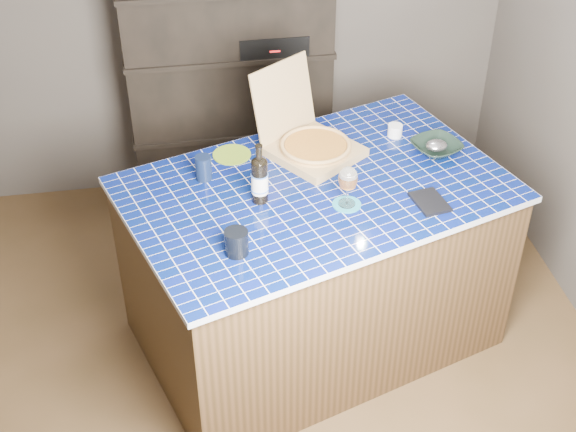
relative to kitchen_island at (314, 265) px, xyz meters
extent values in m
plane|color=brown|center=(-0.27, -0.17, -0.48)|extent=(3.50, 3.50, 0.00)
plane|color=#514B46|center=(-0.27, 1.58, 0.77)|extent=(3.50, 0.00, 3.50)
cube|color=black|center=(-0.27, 1.36, 0.42)|extent=(1.20, 0.40, 1.80)
cube|color=black|center=(-0.02, 1.31, 0.64)|extent=(0.40, 0.32, 0.12)
cube|color=#4F351F|center=(0.00, 0.00, -0.02)|extent=(1.96, 1.56, 0.93)
cube|color=#05154B|center=(0.00, 0.00, 0.46)|extent=(2.02, 1.62, 0.03)
cube|color=#9D7C50|center=(0.05, 0.27, 0.50)|extent=(0.52, 0.52, 0.04)
cube|color=#9D7C50|center=(-0.08, 0.45, 0.71)|extent=(0.36, 0.29, 0.37)
cylinder|color=tan|center=(0.05, 0.27, 0.53)|extent=(0.35, 0.35, 0.01)
cylinder|color=maroon|center=(0.05, 0.27, 0.54)|extent=(0.30, 0.30, 0.01)
torus|color=tan|center=(0.05, 0.27, 0.54)|extent=(0.35, 0.35, 0.02)
cylinder|color=black|center=(-0.27, -0.07, 0.58)|extent=(0.07, 0.07, 0.21)
ellipsoid|color=black|center=(-0.27, -0.07, 0.69)|extent=(0.07, 0.07, 0.04)
cylinder|color=black|center=(-0.27, -0.07, 0.74)|extent=(0.03, 0.03, 0.08)
cylinder|color=white|center=(-0.27, -0.07, 0.57)|extent=(0.08, 0.08, 0.09)
cylinder|color=#3D6ED1|center=(-0.27, -0.07, 0.54)|extent=(0.08, 0.08, 0.01)
cylinder|color=#3D6ED1|center=(-0.27, -0.07, 0.62)|extent=(0.08, 0.08, 0.01)
cylinder|color=teal|center=(0.11, -0.16, 0.48)|extent=(0.13, 0.13, 0.01)
cylinder|color=white|center=(0.11, -0.16, 0.49)|extent=(0.08, 0.08, 0.01)
cylinder|color=white|center=(0.11, -0.16, 0.53)|extent=(0.01, 0.01, 0.08)
ellipsoid|color=white|center=(0.11, -0.16, 0.62)|extent=(0.09, 0.09, 0.12)
cylinder|color=#AE601B|center=(0.11, -0.16, 0.61)|extent=(0.07, 0.07, 0.05)
cylinder|color=white|center=(0.11, -0.16, 0.65)|extent=(0.07, 0.07, 0.02)
cylinder|color=black|center=(-0.42, -0.42, 0.54)|extent=(0.10, 0.10, 0.11)
cube|color=black|center=(0.48, -0.21, 0.49)|extent=(0.16, 0.21, 0.01)
imported|color=black|center=(0.64, 0.20, 0.51)|extent=(0.30, 0.30, 0.06)
ellipsoid|color=#A7A7B2|center=(0.64, 0.20, 0.52)|extent=(0.11, 0.09, 0.05)
cylinder|color=white|center=(0.48, 0.38, 0.51)|extent=(0.07, 0.07, 0.06)
cylinder|color=black|center=(-0.51, 0.15, 0.54)|extent=(0.08, 0.08, 0.12)
cylinder|color=olive|center=(-0.36, 0.34, 0.48)|extent=(0.19, 0.19, 0.01)
camera|label=1|loc=(-0.63, -3.01, 2.62)|focal=50.00mm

